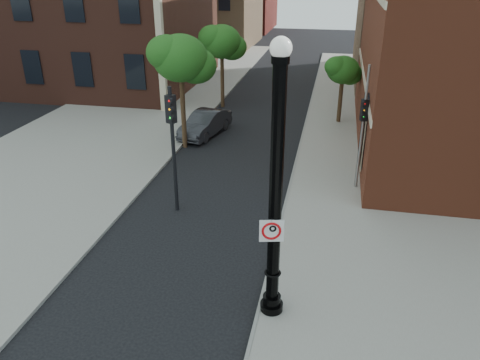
% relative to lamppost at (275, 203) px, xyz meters
% --- Properties ---
extents(ground, '(120.00, 120.00, 0.00)m').
position_rel_lamppost_xyz_m(ground, '(-2.39, 0.44, -3.41)').
color(ground, black).
rests_on(ground, ground).
extents(sidewalk_right, '(8.00, 60.00, 0.12)m').
position_rel_lamppost_xyz_m(sidewalk_right, '(3.61, 10.44, -3.35)').
color(sidewalk_right, gray).
rests_on(sidewalk_right, ground).
extents(sidewalk_left, '(10.00, 50.00, 0.12)m').
position_rel_lamppost_xyz_m(sidewalk_left, '(-11.39, 18.44, -3.35)').
color(sidewalk_left, gray).
rests_on(sidewalk_left, ground).
extents(curb_edge, '(0.10, 60.00, 0.14)m').
position_rel_lamppost_xyz_m(curb_edge, '(-0.34, 10.44, -3.34)').
color(curb_edge, gray).
rests_on(curb_edge, ground).
extents(lamppost, '(0.62, 0.62, 7.39)m').
position_rel_lamppost_xyz_m(lamppost, '(0.00, 0.00, 0.00)').
color(lamppost, black).
rests_on(lamppost, ground).
extents(no_parking_sign, '(0.61, 0.17, 0.62)m').
position_rel_lamppost_xyz_m(no_parking_sign, '(-0.04, -0.18, -0.68)').
color(no_parking_sign, white).
rests_on(no_parking_sign, ground).
extents(parked_car, '(2.27, 4.26, 1.33)m').
position_rel_lamppost_xyz_m(parked_car, '(-5.68, 13.72, -2.74)').
color(parked_car, '#2E2F34').
rests_on(parked_car, ground).
extents(traffic_signal_left, '(0.39, 0.43, 4.87)m').
position_rel_lamppost_xyz_m(traffic_signal_left, '(-4.44, 5.10, -0.13)').
color(traffic_signal_left, black).
rests_on(traffic_signal_left, ground).
extents(traffic_signal_right, '(0.32, 0.37, 4.18)m').
position_rel_lamppost_xyz_m(traffic_signal_right, '(2.40, 8.38, -0.60)').
color(traffic_signal_right, black).
rests_on(traffic_signal_right, ground).
extents(utility_pole, '(0.11, 0.11, 5.26)m').
position_rel_lamppost_xyz_m(utility_pole, '(2.41, 8.37, -0.78)').
color(utility_pole, '#999999').
rests_on(utility_pole, ground).
extents(street_tree_a, '(3.17, 2.87, 5.71)m').
position_rel_lamppost_xyz_m(street_tree_a, '(-6.19, 11.75, 1.10)').
color(street_tree_a, '#312013').
rests_on(street_tree_a, ground).
extents(street_tree_b, '(2.92, 2.64, 5.27)m').
position_rel_lamppost_xyz_m(street_tree_b, '(-6.02, 19.42, 0.75)').
color(street_tree_b, '#312013').
rests_on(street_tree_b, ground).
extents(street_tree_c, '(2.21, 2.00, 3.98)m').
position_rel_lamppost_xyz_m(street_tree_c, '(1.58, 17.39, -0.28)').
color(street_tree_c, '#312013').
rests_on(street_tree_c, ground).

